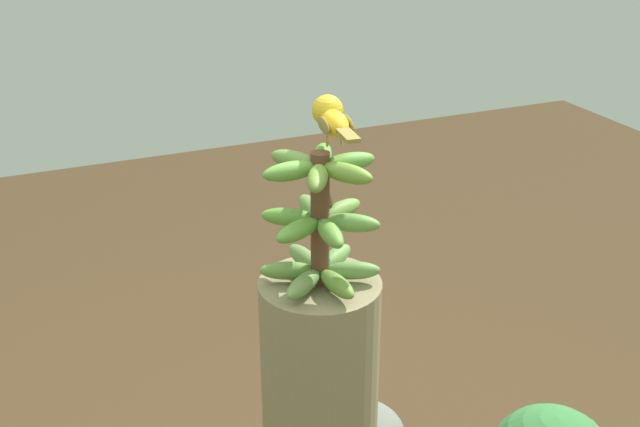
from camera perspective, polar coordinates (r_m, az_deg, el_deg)
The scene contains 2 objects.
banana_bunch at distance 1.62m, azimuth 0.01°, elevation -0.42°, with size 0.25×0.25×0.29m.
perched_bird at distance 1.60m, azimuth 0.82°, elevation 6.84°, with size 0.22×0.07×0.09m.
Camera 1 is at (-1.35, 0.58, 1.96)m, focal length 45.01 mm.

